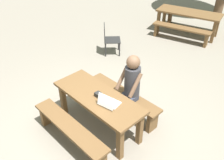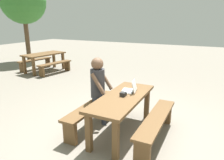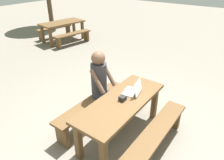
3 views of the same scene
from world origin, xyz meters
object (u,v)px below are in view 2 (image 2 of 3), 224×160
object	(u,v)px
small_pouch	(123,94)
laptop	(130,89)
picnic_table_front	(122,103)
picnic_table_rear	(44,56)
tree_left	(23,1)
person_seated	(99,85)

from	to	relation	value
small_pouch	laptop	bearing A→B (deg)	-5.12
laptop	picnic_table_front	bearing A→B (deg)	-17.02
picnic_table_front	laptop	size ratio (longest dim) A/B	5.00
picnic_table_front	picnic_table_rear	distance (m)	5.64
tree_left	picnic_table_front	bearing A→B (deg)	-121.55
picnic_table_front	tree_left	world-z (taller)	tree_left
picnic_table_front	tree_left	xyz separation A→B (m)	(4.29, 6.99, 2.28)
laptop	person_seated	xyz separation A→B (m)	(-0.09, 0.62, 0.01)
picnic_table_rear	small_pouch	bearing A→B (deg)	-113.60
picnic_table_front	small_pouch	xyz separation A→B (m)	(0.02, -0.01, 0.16)
laptop	tree_left	xyz separation A→B (m)	(3.99, 7.02, 2.10)
person_seated	picnic_table_rear	world-z (taller)	person_seated
picnic_table_front	person_seated	xyz separation A→B (m)	(0.21, 0.59, 0.19)
laptop	small_pouch	size ratio (longest dim) A/B	3.29
laptop	tree_left	bearing A→B (deg)	-130.76
laptop	picnic_table_rear	xyz separation A→B (m)	(2.74, 4.79, -0.15)
picnic_table_rear	person_seated	bearing A→B (deg)	-115.39
tree_left	laptop	bearing A→B (deg)	-119.62
picnic_table_rear	tree_left	bearing A→B (deg)	69.49
picnic_table_front	laptop	distance (m)	0.35
picnic_table_rear	laptop	bearing A→B (deg)	-110.97
small_pouch	picnic_table_rear	bearing A→B (deg)	57.60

